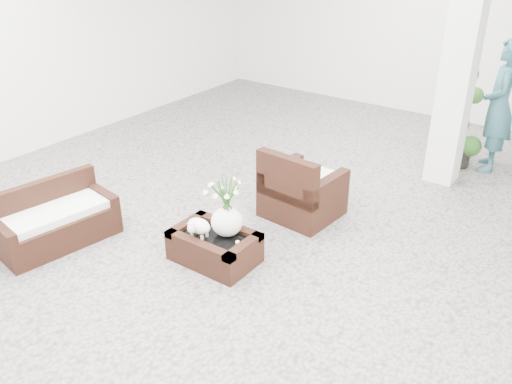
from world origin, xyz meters
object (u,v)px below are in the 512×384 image
Objects in this scene: loveseat at (56,216)px; coffee_table at (215,248)px; armchair at (303,182)px; topiary at (464,111)px.

coffee_table is at bearing -56.26° from loveseat.
armchair is at bearing -31.79° from loveseat.
coffee_table is at bearing 85.17° from armchair.
topiary reaches higher than loveseat.
armchair is at bearing 80.50° from coffee_table.
coffee_table is 4.40m from topiary.
loveseat is 5.78m from topiary.
topiary is at bearing -107.19° from armchair.
topiary reaches higher than armchair.
armchair reaches higher than loveseat.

